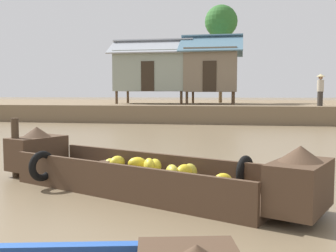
{
  "coord_description": "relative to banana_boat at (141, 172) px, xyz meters",
  "views": [
    {
      "loc": [
        2.99,
        -1.16,
        1.6
      ],
      "look_at": [
        1.34,
        8.03,
        0.85
      ],
      "focal_mm": 43.07,
      "sensor_mm": 36.0,
      "label": 1
    }
  ],
  "objects": [
    {
      "name": "banana_boat",
      "position": [
        0.0,
        0.0,
        0.0
      ],
      "size": [
        5.71,
        3.33,
        0.95
      ],
      "color": "#473323",
      "rests_on": "ground"
    },
    {
      "name": "stilt_house_left",
      "position": [
        -3.96,
        19.07,
        2.75
      ],
      "size": [
        5.16,
        3.42,
        4.09
      ],
      "color": "#4C3826",
      "rests_on": "riverbank_strip"
    },
    {
      "name": "mooring_post",
      "position": [
        -2.66,
        0.74,
        0.25
      ],
      "size": [
        0.14,
        0.14,
        1.13
      ],
      "primitive_type": "cylinder",
      "color": "#423323",
      "rests_on": "ground"
    },
    {
      "name": "riverbank_strip",
      "position": [
        -1.41,
        24.53,
        0.16
      ],
      "size": [
        160.0,
        20.0,
        0.95
      ],
      "primitive_type": "cube",
      "color": "#756047",
      "rests_on": "ground"
    },
    {
      "name": "palm_tree_near",
      "position": [
        0.19,
        22.34,
        6.2
      ],
      "size": [
        2.27,
        2.27,
        6.77
      ],
      "color": "brown",
      "rests_on": "riverbank_strip"
    },
    {
      "name": "stilt_house_mid_left",
      "position": [
        -0.22,
        19.33,
        2.77
      ],
      "size": [
        3.83,
        4.04,
        4.32
      ],
      "color": "#4C3826",
      "rests_on": "riverbank_strip"
    },
    {
      "name": "vendor_person",
      "position": [
        5.67,
        15.76,
        1.56
      ],
      "size": [
        0.44,
        0.44,
        1.66
      ],
      "color": "#332D28",
      "rests_on": "riverbank_strip"
    },
    {
      "name": "ground_plane",
      "position": [
        -1.41,
        4.88,
        -0.32
      ],
      "size": [
        300.0,
        300.0,
        0.0
      ],
      "primitive_type": "plane",
      "color": "#726047"
    }
  ]
}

